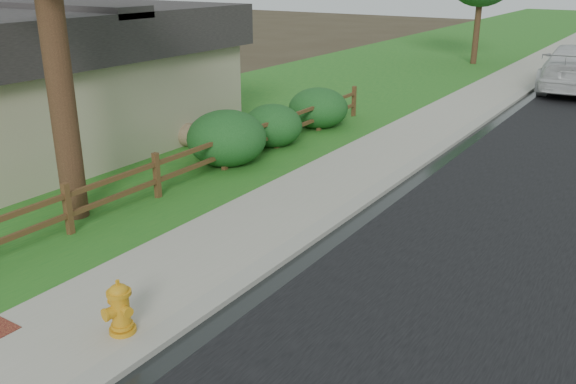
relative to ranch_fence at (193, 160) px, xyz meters
The scene contains 12 objects.
ground 7.37m from the ranch_fence, 60.64° to the right, with size 120.00×120.00×0.00m, color #372D1E.
curb 28.88m from the ranch_fence, 82.04° to the left, with size 0.40×90.00×0.12m, color #9B998D.
sidewalk 28.73m from the ranch_fence, 84.61° to the left, with size 2.20×90.00×0.10m, color #9D9C89.
grass_strip 28.62m from the ranch_fence, 88.40° to the left, with size 1.60×90.00×0.06m, color #1B611D.
lawn_near 28.94m from the ranch_fence, 98.75° to the left, with size 9.00×90.00×0.04m, color #1B611D.
ranch_fence is the anchor object (origin of this frame).
house 7.57m from the ranch_fence, behind, with size 10.60×9.60×4.05m.
fire_hydrant 6.51m from the ranch_fence, 57.50° to the right, with size 0.54×0.44×0.82m.
boulder 3.46m from the ranch_fence, 134.12° to the left, with size 1.04×0.78×0.69m, color brown.
shrub_b 1.72m from the ranch_fence, 100.05° to the left, with size 2.10×2.10×1.47m, color #18451A.
shrub_c 3.85m from the ranch_fence, 94.47° to the left, with size 1.72×1.72×1.24m, color #18451A.
shrub_d 6.47m from the ranch_fence, 92.66° to the left, with size 1.93×1.93×1.31m, color #18451A.
Camera 1 is at (5.90, -4.01, 4.95)m, focal length 38.00 mm.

